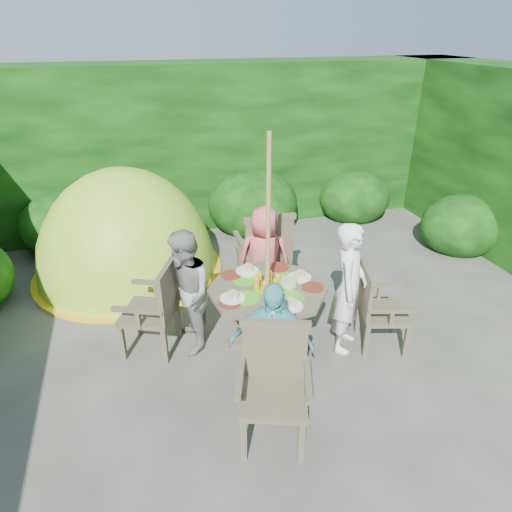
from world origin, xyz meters
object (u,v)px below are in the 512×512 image
object	(u,v)px
parasol_pole	(268,251)
child_back	(264,258)
garden_chair_back	(265,251)
child_right	(349,288)
child_front	(271,347)
patio_table	(268,298)
garden_chair_front	(274,383)
garden_chair_left	(156,307)
child_left	(185,293)
garden_chair_right	(377,307)
dome_tent	(130,271)

from	to	relation	value
parasol_pole	child_back	xyz separation A→B (m)	(0.20, 0.77, -0.48)
parasol_pole	garden_chair_back	distance (m)	1.22
child_right	child_front	world-z (taller)	child_right
patio_table	garden_chair_front	distance (m)	1.10
garden_chair_left	parasol_pole	bearing A→B (deg)	99.63
child_left	child_front	world-z (taller)	child_left
parasol_pole	patio_table	bearing A→B (deg)	-1.95
child_back	child_front	world-z (taller)	child_back
garden_chair_back	child_back	size ratio (longest dim) A/B	0.84
garden_chair_left	child_back	bearing A→B (deg)	135.46
child_front	parasol_pole	bearing A→B (deg)	98.02
garden_chair_right	child_front	world-z (taller)	child_front
garden_chair_back	garden_chair_right	bearing A→B (deg)	120.61
parasol_pole	child_back	bearing A→B (deg)	75.24
garden_chair_front	dome_tent	world-z (taller)	dome_tent
garden_chair_front	child_front	bearing A→B (deg)	95.43
dome_tent	patio_table	bearing A→B (deg)	-75.12
parasol_pole	garden_chair_back	xyz separation A→B (m)	(0.30, 1.05, -0.55)
patio_table	child_right	xyz separation A→B (m)	(0.77, -0.20, 0.10)
patio_table	dome_tent	distance (m)	2.49
patio_table	child_right	distance (m)	0.80
garden_chair_back	child_left	xyz separation A→B (m)	(-1.07, -0.85, 0.09)
parasol_pole	garden_chair_back	bearing A→B (deg)	74.06
parasol_pole	child_left	bearing A→B (deg)	165.24
garden_chair_left	child_right	size ratio (longest dim) A/B	0.68
garden_chair_back	parasol_pole	bearing A→B (deg)	74.65
parasol_pole	garden_chair_front	xyz separation A→B (m)	(-0.27, -1.06, -0.60)
child_left	dome_tent	xyz separation A→B (m)	(-0.53, 1.83, -0.64)
garden_chair_back	garden_chair_front	bearing A→B (deg)	75.41
garden_chair_back	child_back	distance (m)	0.30
child_back	parasol_pole	bearing A→B (deg)	94.48
garden_chair_back	dome_tent	xyz separation A→B (m)	(-1.60, 0.98, -0.55)
garden_chair_front	child_front	world-z (taller)	child_front
garden_chair_back	child_right	bearing A→B (deg)	111.31
child_left	dome_tent	distance (m)	2.01
child_back	garden_chair_right	bearing A→B (deg)	148.58
garden_chair_right	garden_chair_back	size ratio (longest dim) A/B	0.83
garden_chair_right	child_back	distance (m)	1.37
patio_table	parasol_pole	distance (m)	0.52
parasol_pole	garden_chair_left	distance (m)	1.25
parasol_pole	child_right	xyz separation A→B (m)	(0.77, -0.20, -0.42)
garden_chair_left	garden_chair_back	xyz separation A→B (m)	(1.36, 0.78, 0.06)
garden_chair_left	garden_chair_front	distance (m)	1.55
garden_chair_right	child_back	size ratio (longest dim) A/B	0.70
child_back	child_left	bearing A→B (deg)	49.48
garden_chair_front	dome_tent	distance (m)	3.30
child_left	child_right	bearing A→B (deg)	73.57
garden_chair_left	child_left	xyz separation A→B (m)	(0.29, -0.06, 0.15)
parasol_pole	child_left	distance (m)	0.92
parasol_pole	garden_chair_back	size ratio (longest dim) A/B	2.12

